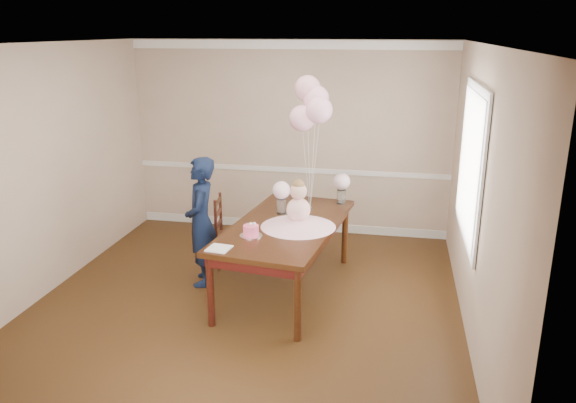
{
  "coord_description": "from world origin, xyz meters",
  "views": [
    {
      "loc": [
        1.48,
        -5.18,
        2.83
      ],
      "look_at": [
        0.37,
        0.49,
        1.05
      ],
      "focal_mm": 35.0,
      "sensor_mm": 36.0,
      "label": 1
    }
  ],
  "objects": [
    {
      "name": "table_leg_fl",
      "position": [
        -0.22,
        -0.43,
        0.37
      ],
      "size": [
        0.08,
        0.08,
        0.75
      ],
      "primitive_type": "cylinder",
      "rotation": [
        0.0,
        0.0,
        -0.13
      ],
      "color": "black",
      "rests_on": "floor"
    },
    {
      "name": "napkin",
      "position": [
        -0.14,
        -0.37,
        0.8
      ],
      "size": [
        0.24,
        0.24,
        0.01
      ],
      "primitive_type": "cube",
      "rotation": [
        0.0,
        0.0,
        -0.13
      ],
      "color": "silver",
      "rests_on": "dining_table_top"
    },
    {
      "name": "floor",
      "position": [
        0.0,
        0.0,
        0.0
      ],
      "size": [
        4.5,
        5.0,
        0.0
      ],
      "primitive_type": "cube",
      "color": "black",
      "rests_on": "ground"
    },
    {
      "name": "chair_slat_low",
      "position": [
        -0.59,
        1.0,
        0.55
      ],
      "size": [
        0.07,
        0.36,
        0.04
      ],
      "primitive_type": "cube",
      "rotation": [
        0.0,
        0.0,
        0.12
      ],
      "color": "#33130E",
      "rests_on": "dining_chair_seat"
    },
    {
      "name": "wall_left",
      "position": [
        -2.25,
        0.0,
        1.35
      ],
      "size": [
        0.02,
        5.0,
        2.7
      ],
      "primitive_type": "cube",
      "color": "tan",
      "rests_on": "floor"
    },
    {
      "name": "crown_molding",
      "position": [
        0.0,
        2.49,
        2.63
      ],
      "size": [
        4.5,
        0.02,
        0.12
      ],
      "primitive_type": "cube",
      "color": "white",
      "rests_on": "wall_back"
    },
    {
      "name": "chair_leg_bl",
      "position": [
        -0.59,
        1.16,
        0.19
      ],
      "size": [
        0.04,
        0.04,
        0.38
      ],
      "primitive_type": "cylinder",
      "rotation": [
        0.0,
        0.0,
        0.12
      ],
      "color": "#341E0E",
      "rests_on": "floor"
    },
    {
      "name": "baby_torso",
      "position": [
        0.5,
        0.41,
        0.99
      ],
      "size": [
        0.26,
        0.26,
        0.26
      ],
      "primitive_type": "sphere",
      "color": "#FFA1C8",
      "rests_on": "baby_skirt"
    },
    {
      "name": "ceiling",
      "position": [
        0.0,
        0.0,
        2.7
      ],
      "size": [
        4.5,
        5.0,
        0.02
      ],
      "primitive_type": "cube",
      "color": "white",
      "rests_on": "wall_back"
    },
    {
      "name": "cake_platter",
      "position": [
        0.08,
        0.04,
        0.8
      ],
      "size": [
        0.26,
        0.26,
        0.01
      ],
      "primitive_type": "cylinder",
      "rotation": [
        0.0,
        0.0,
        -0.13
      ],
      "color": "silver",
      "rests_on": "dining_table_top"
    },
    {
      "name": "table_apron",
      "position": [
        0.35,
        0.48,
        0.69
      ],
      "size": [
        1.21,
        2.13,
        0.11
      ],
      "primitive_type": "cube",
      "rotation": [
        0.0,
        0.0,
        -0.13
      ],
      "color": "black",
      "rests_on": "table_leg_fl"
    },
    {
      "name": "rose_vase_far",
      "position": [
        0.87,
        1.33,
        0.88
      ],
      "size": [
        0.12,
        0.12,
        0.17
      ],
      "primitive_type": "cylinder",
      "rotation": [
        0.0,
        0.0,
        -0.13
      ],
      "color": "silver",
      "rests_on": "dining_table_top"
    },
    {
      "name": "rose_vase_near",
      "position": [
        0.23,
        0.82,
        0.88
      ],
      "size": [
        0.12,
        0.12,
        0.17
      ],
      "primitive_type": "cylinder",
      "rotation": [
        0.0,
        0.0,
        -0.13
      ],
      "color": "silver",
      "rests_on": "dining_table_top"
    },
    {
      "name": "wall_right",
      "position": [
        2.25,
        0.0,
        1.35
      ],
      "size": [
        0.02,
        5.0,
        2.7
      ],
      "primitive_type": "cube",
      "color": "tan",
      "rests_on": "floor"
    },
    {
      "name": "balloon_ribbon_d",
      "position": [
        0.5,
        1.12,
        1.42
      ],
      "size": [
        0.07,
        0.12,
        1.21
      ],
      "primitive_type": "cylinder",
      "rotation": [
        -0.09,
        -0.07,
        -0.13
      ],
      "color": "white",
      "rests_on": "balloon_weight"
    },
    {
      "name": "chair_leg_fr",
      "position": [
        -0.24,
        0.88,
        0.19
      ],
      "size": [
        0.04,
        0.04,
        0.38
      ],
      "primitive_type": "cylinder",
      "rotation": [
        0.0,
        0.0,
        0.12
      ],
      "color": "#371D0F",
      "rests_on": "floor"
    },
    {
      "name": "balloon_ribbon_b",
      "position": [
        0.58,
        1.02,
        1.31
      ],
      "size": [
        0.1,
        0.07,
        1.0
      ],
      "primitive_type": "cylinder",
      "rotation": [
        0.05,
        0.1,
        -0.13
      ],
      "color": "white",
      "rests_on": "balloon_weight"
    },
    {
      "name": "wall_front",
      "position": [
        0.0,
        -2.5,
        1.35
      ],
      "size": [
        4.5,
        0.02,
        2.7
      ],
      "primitive_type": "cube",
      "color": "tan",
      "rests_on": "floor"
    },
    {
      "name": "cake_flower_b",
      "position": [
        0.11,
        0.05,
        0.93
      ],
      "size": [
        0.03,
        0.03,
        0.03
      ],
      "primitive_type": "sphere",
      "color": "white",
      "rests_on": "birthday_cake"
    },
    {
      "name": "roses_far",
      "position": [
        0.87,
        1.33,
        1.08
      ],
      "size": [
        0.2,
        0.2,
        0.2
      ],
      "primitive_type": "sphere",
      "color": "beige",
      "rests_on": "rose_vase_far"
    },
    {
      "name": "roses_near",
      "position": [
        0.23,
        0.82,
        1.08
      ],
      "size": [
        0.2,
        0.2,
        0.2
      ],
      "primitive_type": "sphere",
      "color": "#F8D0DE",
      "rests_on": "rose_vase_near"
    },
    {
      "name": "dining_table_top",
      "position": [
        0.35,
        0.48,
        0.77
      ],
      "size": [
        1.33,
        2.25,
        0.05
      ],
      "primitive_type": "cube",
      "rotation": [
        0.0,
        0.0,
        -0.13
      ],
      "color": "black",
      "rests_on": "table_leg_fl"
    },
    {
      "name": "baby_head",
      "position": [
        0.5,
        0.41,
        1.19
      ],
      "size": [
        0.18,
        0.18,
        0.18
      ],
      "primitive_type": "sphere",
      "color": "beige",
      "rests_on": "baby_torso"
    },
    {
      "name": "chair_back_post_r",
      "position": [
        -0.61,
        1.16,
        0.66
      ],
      "size": [
        0.04,
        0.04,
        0.5
      ],
      "primitive_type": "cylinder",
      "rotation": [
        0.0,
        0.0,
        0.12
      ],
      "color": "#36150E",
      "rests_on": "dining_chair_seat"
    },
    {
      "name": "balloon_ribbon_a",
      "position": [
        0.48,
        1.06,
        1.26
      ],
      "size": [
        0.1,
        0.02,
        0.89
      ],
      "primitive_type": "cylinder",
      "rotation": [
        0.0,
        -0.1,
        -0.13
      ],
      "color": "silver",
      "rests_on": "balloon_weight"
    },
    {
      "name": "chair_leg_br",
      "position": [
        -0.27,
        1.2,
        0.19
      ],
      "size": [
        0.04,
        0.04,
        0.38
      ],
      "primitive_type": "cylinder",
      "rotation": [
        0.0,
        0.0,
        0.12
      ],
      "color": "#37150F",
      "rests_on": "floor"
    },
    {
      "name": "baby_skirt",
      "position": [
        0.5,
        0.41,
        0.85
      ],
      "size": [
        0.91,
        0.91,
        0.11
      ],
      "primitive_type": "cone",
      "rotation": [
        0.0,
        0.0,
        -0.13
      ],
      "color": "#FFBBD2",
      "rests_on": "dining_table_top"
    },
    {
      "name": "balloon_weight",
      "position": [
        0.53,
        1.05,
        0.81
      ],
      "size": [
        0.05,
        0.05,
        0.02
      ],
      "primitive_type": "cylinder",
      "rotation": [
        0.0,
        0.0,
        -0.13
      ],
      "color": "silver",
      "rests_on": "dining_table_top"
    },
    {
      "name": "baby_hair",
      "position": [
        0.5,
        0.41,
        1.26
      ],
      "size": [
        0.13,
        0.13,
        0.13
      ],
      "primitive_type": "sphere",
      "color": "brown",
      "rests_on": "baby_head"
    },
    {
      "name": "chair_slat_top",
      "position": [
        -0.59,
        1.0,
        0.83
      ],
      "size": [
        0.07,
        0.36,
        0.04
      ],
      "primitive_type": "cube",
      "rotation": [
        0.0,
        0.0,
        0.12
      ],
      "color": "#321C0D",
      "rests_on": "dining_chair_seat"
    },
    {
      "name": "chair_rail_trim",
      "position": [
        0.0,
        2.49,
        0.9
      ],
      "size": [
        4.5,
        0.02,
        0.07
      ],
      "primitive_type": "cube",
      "color": "silver",
      "rests_on": "wall_back"
    },
    {
      "name": "wall_back",
      "position": [
        0.0,
        2.5,
        1.35
      ],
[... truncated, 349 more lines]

